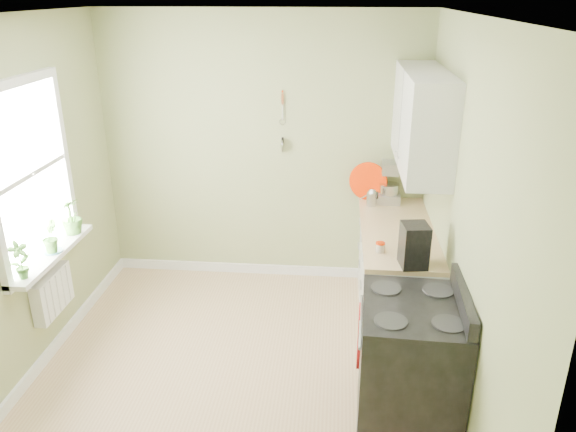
# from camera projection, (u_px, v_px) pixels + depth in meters

# --- Properties ---
(floor) EXTENTS (3.20, 3.60, 0.02)m
(floor) POSITION_uv_depth(u_px,v_px,m) (236.00, 380.00, 4.42)
(floor) COLOR tan
(floor) RESTS_ON ground
(ceiling) EXTENTS (3.20, 3.60, 0.02)m
(ceiling) POSITION_uv_depth(u_px,v_px,m) (220.00, 14.00, 3.40)
(ceiling) COLOR white
(ceiling) RESTS_ON wall_back
(wall_back) EXTENTS (3.20, 0.02, 2.70)m
(wall_back) POSITION_uv_depth(u_px,v_px,m) (263.00, 151.00, 5.58)
(wall_back) COLOR #9CA570
(wall_back) RESTS_ON floor
(wall_left) EXTENTS (0.02, 3.60, 2.70)m
(wall_left) POSITION_uv_depth(u_px,v_px,m) (9.00, 213.00, 4.05)
(wall_left) COLOR #9CA570
(wall_left) RESTS_ON floor
(wall_right) EXTENTS (0.02, 3.60, 2.70)m
(wall_right) POSITION_uv_depth(u_px,v_px,m) (465.00, 229.00, 3.78)
(wall_right) COLOR #9CA570
(wall_right) RESTS_ON floor
(base_cabinets) EXTENTS (0.60, 1.60, 0.87)m
(base_cabinets) POSITION_uv_depth(u_px,v_px,m) (395.00, 277.00, 5.07)
(base_cabinets) COLOR white
(base_cabinets) RESTS_ON floor
(countertop) EXTENTS (0.64, 1.60, 0.04)m
(countertop) POSITION_uv_depth(u_px,v_px,m) (398.00, 231.00, 4.90)
(countertop) COLOR #D4B482
(countertop) RESTS_ON base_cabinets
(upper_cabinets) EXTENTS (0.35, 1.40, 0.80)m
(upper_cabinets) POSITION_uv_depth(u_px,v_px,m) (422.00, 120.00, 4.62)
(upper_cabinets) COLOR white
(upper_cabinets) RESTS_ON wall_right
(window) EXTENTS (0.06, 1.14, 1.44)m
(window) POSITION_uv_depth(u_px,v_px,m) (29.00, 174.00, 4.25)
(window) COLOR white
(window) RESTS_ON wall_left
(window_sill) EXTENTS (0.18, 1.14, 0.04)m
(window_sill) POSITION_uv_depth(u_px,v_px,m) (52.00, 254.00, 4.49)
(window_sill) COLOR white
(window_sill) RESTS_ON wall_left
(radiator) EXTENTS (0.12, 0.50, 0.35)m
(radiator) POSITION_uv_depth(u_px,v_px,m) (52.00, 293.00, 4.57)
(radiator) COLOR white
(radiator) RESTS_ON wall_left
(wall_utensils) EXTENTS (0.02, 0.14, 0.58)m
(wall_utensils) POSITION_uv_depth(u_px,v_px,m) (283.00, 131.00, 5.46)
(wall_utensils) COLOR #D4B482
(wall_utensils) RESTS_ON wall_back
(stove) EXTENTS (0.72, 0.81, 1.08)m
(stove) POSITION_uv_depth(u_px,v_px,m) (410.00, 366.00, 3.79)
(stove) COLOR black
(stove) RESTS_ON floor
(stand_mixer) EXTENTS (0.23, 0.38, 0.45)m
(stand_mixer) POSITION_uv_depth(u_px,v_px,m) (389.00, 181.00, 5.51)
(stand_mixer) COLOR #B2B2B7
(stand_mixer) RESTS_ON countertop
(kettle) EXTENTS (0.17, 0.10, 0.17)m
(kettle) POSITION_uv_depth(u_px,v_px,m) (372.00, 197.00, 5.38)
(kettle) COLOR silver
(kettle) RESTS_ON countertop
(coffee_maker) EXTENTS (0.22, 0.23, 0.33)m
(coffee_maker) POSITION_uv_depth(u_px,v_px,m) (414.00, 246.00, 4.18)
(coffee_maker) COLOR black
(coffee_maker) RESTS_ON countertop
(red_tray) EXTENTS (0.38, 0.16, 0.38)m
(red_tray) POSITION_uv_depth(u_px,v_px,m) (368.00, 181.00, 5.50)
(red_tray) COLOR red
(red_tray) RESTS_ON countertop
(jar) EXTENTS (0.07, 0.07, 0.08)m
(jar) POSITION_uv_depth(u_px,v_px,m) (380.00, 247.00, 4.44)
(jar) COLOR #C0AF97
(jar) RESTS_ON countertop
(plant_a) EXTENTS (0.17, 0.19, 0.30)m
(plant_a) POSITION_uv_depth(u_px,v_px,m) (20.00, 260.00, 4.01)
(plant_a) COLOR #3A6D26
(plant_a) RESTS_ON window_sill
(plant_b) EXTENTS (0.17, 0.19, 0.28)m
(plant_b) POSITION_uv_depth(u_px,v_px,m) (50.00, 236.00, 4.42)
(plant_b) COLOR #3A6D26
(plant_b) RESTS_ON window_sill
(plant_c) EXTENTS (0.23, 0.23, 0.31)m
(plant_c) POSITION_uv_depth(u_px,v_px,m) (71.00, 216.00, 4.77)
(plant_c) COLOR #3A6D26
(plant_c) RESTS_ON window_sill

